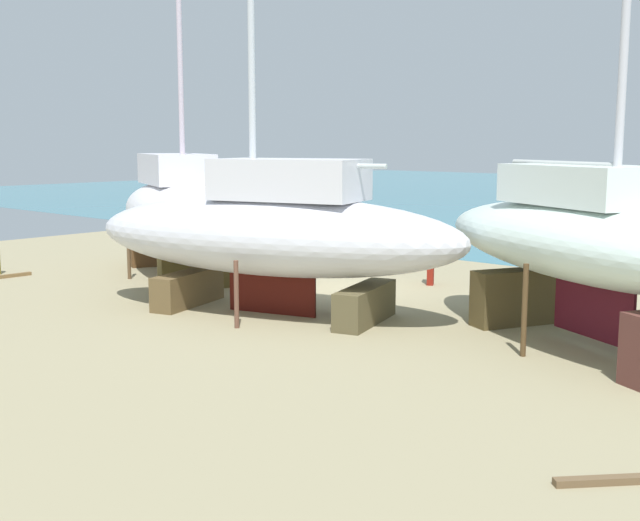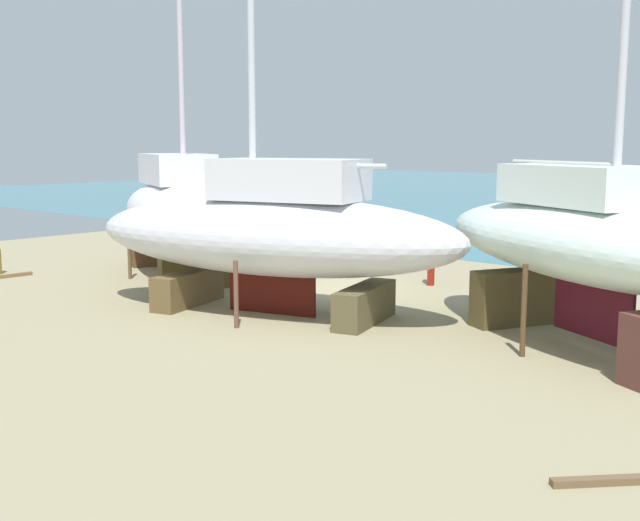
{
  "view_description": "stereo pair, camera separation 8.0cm",
  "coord_description": "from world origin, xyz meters",
  "px_view_note": "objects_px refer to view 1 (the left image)",
  "views": [
    {
      "loc": [
        15.93,
        -18.64,
        4.55
      ],
      "look_at": [
        1.4,
        -2.57,
        1.31
      ],
      "focal_mm": 44.49,
      "sensor_mm": 36.0,
      "label": 1
    },
    {
      "loc": [
        15.99,
        -18.58,
        4.55
      ],
      "look_at": [
        1.4,
        -2.57,
        1.31
      ],
      "focal_mm": 44.49,
      "sensor_mm": 36.0,
      "label": 2
    }
  ],
  "objects_px": {
    "sailboat_mid_port": "(180,210)",
    "sailboat_large_starboard": "(595,241)",
    "worker": "(431,258)",
    "barrel_tar_black": "(397,259)",
    "barrel_blue_faded": "(256,244)",
    "barrel_rust_mid": "(164,240)",
    "sailboat_small_center": "(273,232)",
    "barrel_tipped_left": "(544,279)"
  },
  "relations": [
    {
      "from": "sailboat_mid_port",
      "to": "barrel_tipped_left",
      "type": "xyz_separation_m",
      "value": [
        10.73,
        5.51,
        -1.87
      ]
    },
    {
      "from": "sailboat_small_center",
      "to": "barrel_tar_black",
      "type": "bearing_deg",
      "value": -95.01
    },
    {
      "from": "sailboat_mid_port",
      "to": "barrel_blue_faded",
      "type": "distance_m",
      "value": 6.14
    },
    {
      "from": "sailboat_large_starboard",
      "to": "barrel_tar_black",
      "type": "bearing_deg",
      "value": 176.08
    },
    {
      "from": "sailboat_large_starboard",
      "to": "barrel_tipped_left",
      "type": "height_order",
      "value": "sailboat_large_starboard"
    },
    {
      "from": "sailboat_small_center",
      "to": "barrel_tipped_left",
      "type": "xyz_separation_m",
      "value": [
        3.94,
        7.75,
        -1.82
      ]
    },
    {
      "from": "barrel_rust_mid",
      "to": "worker",
      "type": "bearing_deg",
      "value": 1.56
    },
    {
      "from": "sailboat_large_starboard",
      "to": "barrel_tipped_left",
      "type": "xyz_separation_m",
      "value": [
        -3.85,
        5.51,
        -2.01
      ]
    },
    {
      "from": "sailboat_large_starboard",
      "to": "barrel_blue_faded",
      "type": "relative_size",
      "value": 23.59
    },
    {
      "from": "sailboat_large_starboard",
      "to": "barrel_tipped_left",
      "type": "bearing_deg",
      "value": 151.3
    },
    {
      "from": "sailboat_mid_port",
      "to": "barrel_rust_mid",
      "type": "bearing_deg",
      "value": 172.85
    },
    {
      "from": "sailboat_mid_port",
      "to": "barrel_tipped_left",
      "type": "distance_m",
      "value": 12.21
    },
    {
      "from": "worker",
      "to": "barrel_tar_black",
      "type": "xyz_separation_m",
      "value": [
        -2.35,
        1.34,
        -0.39
      ]
    },
    {
      "from": "worker",
      "to": "barrel_tar_black",
      "type": "bearing_deg",
      "value": 121.73
    },
    {
      "from": "sailboat_small_center",
      "to": "sailboat_large_starboard",
      "type": "relative_size",
      "value": 0.89
    },
    {
      "from": "sailboat_large_starboard",
      "to": "worker",
      "type": "relative_size",
      "value": 10.7
    },
    {
      "from": "sailboat_large_starboard",
      "to": "barrel_rust_mid",
      "type": "height_order",
      "value": "sailboat_large_starboard"
    },
    {
      "from": "barrel_tar_black",
      "to": "barrel_tipped_left",
      "type": "bearing_deg",
      "value": -0.26
    },
    {
      "from": "sailboat_small_center",
      "to": "barrel_blue_faded",
      "type": "height_order",
      "value": "sailboat_small_center"
    },
    {
      "from": "sailboat_mid_port",
      "to": "sailboat_large_starboard",
      "type": "distance_m",
      "value": 14.58
    },
    {
      "from": "barrel_rust_mid",
      "to": "barrel_tipped_left",
      "type": "xyz_separation_m",
      "value": [
        16.87,
        1.69,
        0.02
      ]
    },
    {
      "from": "sailboat_large_starboard",
      "to": "barrel_tipped_left",
      "type": "relative_size",
      "value": 22.41
    },
    {
      "from": "sailboat_mid_port",
      "to": "barrel_blue_faded",
      "type": "height_order",
      "value": "sailboat_mid_port"
    },
    {
      "from": "sailboat_small_center",
      "to": "worker",
      "type": "bearing_deg",
      "value": -113.09
    },
    {
      "from": "barrel_tipped_left",
      "to": "worker",
      "type": "bearing_deg",
      "value": -158.15
    },
    {
      "from": "barrel_tar_black",
      "to": "worker",
      "type": "bearing_deg",
      "value": -29.76
    },
    {
      "from": "worker",
      "to": "barrel_tar_black",
      "type": "height_order",
      "value": "worker"
    },
    {
      "from": "sailboat_mid_port",
      "to": "barrel_tar_black",
      "type": "xyz_separation_m",
      "value": [
        5.1,
        5.54,
        -1.8
      ]
    },
    {
      "from": "sailboat_small_center",
      "to": "barrel_blue_faded",
      "type": "xyz_separation_m",
      "value": [
        -8.86,
        7.71,
        -1.84
      ]
    },
    {
      "from": "sailboat_large_starboard",
      "to": "barrel_blue_faded",
      "type": "distance_m",
      "value": 17.64
    },
    {
      "from": "sailboat_large_starboard",
      "to": "barrel_blue_faded",
      "type": "xyz_separation_m",
      "value": [
        -16.65,
        5.46,
        -2.03
      ]
    },
    {
      "from": "sailboat_large_starboard",
      "to": "sailboat_small_center",
      "type": "bearing_deg",
      "value": -137.58
    },
    {
      "from": "barrel_blue_faded",
      "to": "barrel_tipped_left",
      "type": "xyz_separation_m",
      "value": [
        12.8,
        0.05,
        0.02
      ]
    },
    {
      "from": "worker",
      "to": "barrel_blue_faded",
      "type": "distance_m",
      "value": 9.61
    },
    {
      "from": "sailboat_mid_port",
      "to": "worker",
      "type": "height_order",
      "value": "sailboat_mid_port"
    },
    {
      "from": "sailboat_small_center",
      "to": "sailboat_mid_port",
      "type": "bearing_deg",
      "value": -35.54
    },
    {
      "from": "sailboat_mid_port",
      "to": "barrel_tipped_left",
      "type": "bearing_deg",
      "value": 52.0
    },
    {
      "from": "barrel_tar_black",
      "to": "sailboat_small_center",
      "type": "bearing_deg",
      "value": -77.71
    },
    {
      "from": "sailboat_mid_port",
      "to": "barrel_blue_faded",
      "type": "bearing_deg",
      "value": 135.51
    },
    {
      "from": "barrel_rust_mid",
      "to": "barrel_tipped_left",
      "type": "distance_m",
      "value": 16.95
    },
    {
      "from": "sailboat_mid_port",
      "to": "barrel_tar_black",
      "type": "relative_size",
      "value": 15.9
    },
    {
      "from": "worker",
      "to": "barrel_blue_faded",
      "type": "xyz_separation_m",
      "value": [
        -9.51,
        1.27,
        -0.48
      ]
    }
  ]
}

